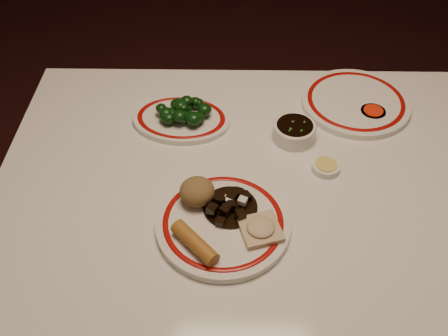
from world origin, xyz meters
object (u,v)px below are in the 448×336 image
(dining_table, at_px, (259,213))
(stirfry_heap, at_px, (230,205))
(rice_mound, at_px, (197,192))
(fried_wonton, at_px, (261,228))
(broccoli_pile, at_px, (183,111))
(soy_bowl, at_px, (294,132))
(main_plate, at_px, (223,223))
(broccoli_plate, at_px, (181,119))
(spring_roll, at_px, (195,243))

(dining_table, relative_size, stirfry_heap, 10.42)
(rice_mound, distance_m, stirfry_heap, 0.07)
(fried_wonton, xyz_separation_m, broccoli_pile, (-0.18, 0.35, 0.01))
(soy_bowl, bearing_deg, rice_mound, -135.41)
(main_plate, bearing_deg, rice_mound, 134.96)
(fried_wonton, relative_size, broccoli_plate, 0.36)
(rice_mound, distance_m, spring_roll, 0.12)
(dining_table, bearing_deg, rice_mound, -157.57)
(main_plate, height_order, stirfry_heap, stirfry_heap)
(dining_table, distance_m, stirfry_heap, 0.16)
(broccoli_pile, bearing_deg, soy_bowl, -10.86)
(main_plate, distance_m, spring_roll, 0.09)
(main_plate, relative_size, broccoli_pile, 2.51)
(rice_mound, height_order, stirfry_heap, rice_mound)
(spring_roll, xyz_separation_m, broccoli_plate, (-0.06, 0.40, -0.02))
(broccoli_plate, bearing_deg, rice_mound, -78.50)
(fried_wonton, bearing_deg, spring_roll, -162.50)
(main_plate, relative_size, rice_mound, 4.71)
(rice_mound, xyz_separation_m, spring_roll, (0.00, -0.12, -0.01))
(broccoli_plate, xyz_separation_m, soy_bowl, (0.28, -0.06, 0.01))
(dining_table, distance_m, fried_wonton, 0.18)
(fried_wonton, relative_size, broccoli_pile, 0.69)
(stirfry_heap, height_order, soy_bowl, stirfry_heap)
(dining_table, height_order, fried_wonton, fried_wonton)
(dining_table, height_order, soy_bowl, soy_bowl)
(broccoli_plate, bearing_deg, stirfry_heap, -67.24)
(dining_table, height_order, broccoli_plate, broccoli_plate)
(main_plate, relative_size, stirfry_heap, 3.06)
(fried_wonton, bearing_deg, broccoli_pile, 117.12)
(main_plate, height_order, spring_roll, spring_roll)
(spring_roll, bearing_deg, main_plate, 8.50)
(rice_mound, bearing_deg, stirfry_heap, -17.58)
(fried_wonton, relative_size, stirfry_heap, 0.84)
(dining_table, xyz_separation_m, stirfry_heap, (-0.07, -0.08, 0.12))
(dining_table, distance_m, spring_roll, 0.26)
(fried_wonton, distance_m, broccoli_plate, 0.40)
(dining_table, distance_m, main_plate, 0.17)
(spring_roll, xyz_separation_m, stirfry_heap, (0.07, 0.10, -0.01))
(dining_table, relative_size, broccoli_plate, 4.47)
(fried_wonton, height_order, stirfry_heap, stirfry_heap)
(rice_mound, xyz_separation_m, stirfry_heap, (0.07, -0.02, -0.02))
(rice_mound, height_order, soy_bowl, rice_mound)
(main_plate, relative_size, spring_roll, 3.11)
(main_plate, bearing_deg, spring_roll, -128.71)
(main_plate, xyz_separation_m, soy_bowl, (0.17, 0.28, 0.01))
(rice_mound, xyz_separation_m, fried_wonton, (0.13, -0.08, -0.02))
(main_plate, bearing_deg, stirfry_heap, 67.65)
(broccoli_plate, height_order, broccoli_pile, broccoli_pile)
(fried_wonton, distance_m, broccoli_pile, 0.40)
(stirfry_heap, relative_size, broccoli_pile, 0.82)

